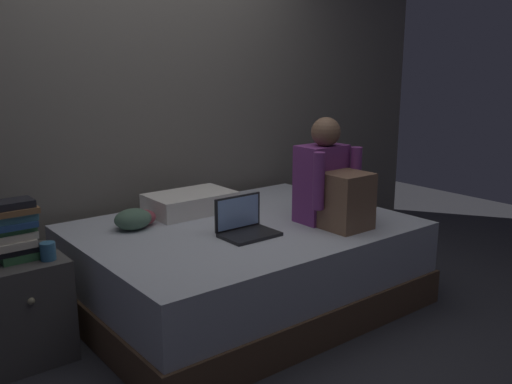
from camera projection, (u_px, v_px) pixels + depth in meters
ground_plane at (248, 330)px, 3.20m from camera, size 8.00×8.00×0.00m
wall_back at (141, 86)px, 3.81m from camera, size 5.60×0.10×2.70m
bed at (244, 265)px, 3.49m from camera, size 2.00×1.50×0.53m
nightstand at (20, 308)px, 2.86m from camera, size 0.44×0.46×0.54m
person_sitting at (331, 184)px, 3.38m from camera, size 0.39×0.44×0.66m
laptop at (245, 225)px, 3.21m from camera, size 0.32×0.23×0.22m
pillow at (190, 202)px, 3.69m from camera, size 0.56×0.36×0.13m
book_stack at (14, 230)px, 2.75m from camera, size 0.24×0.18×0.31m
mug at (48, 251)px, 2.77m from camera, size 0.08×0.08×0.09m
clothes_pile at (136, 219)px, 3.34m from camera, size 0.28×0.21×0.12m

